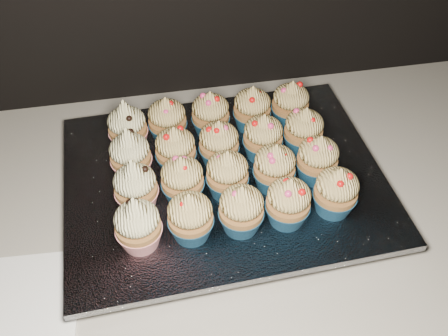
% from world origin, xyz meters
% --- Properties ---
extents(cabinet, '(2.40, 0.60, 0.86)m').
position_xyz_m(cabinet, '(0.00, 1.70, 0.43)').
color(cabinet, black).
rests_on(cabinet, ground).
extents(worktop, '(2.44, 0.64, 0.04)m').
position_xyz_m(worktop, '(0.00, 1.70, 0.88)').
color(worktop, beige).
rests_on(worktop, cabinet).
extents(napkin, '(0.16, 0.16, 0.00)m').
position_xyz_m(napkin, '(-0.38, 1.58, 0.90)').
color(napkin, white).
rests_on(napkin, worktop).
extents(baking_tray, '(0.46, 0.36, 0.02)m').
position_xyz_m(baking_tray, '(-0.08, 1.73, 0.91)').
color(baking_tray, black).
rests_on(baking_tray, worktop).
extents(foil_lining, '(0.50, 0.40, 0.01)m').
position_xyz_m(foil_lining, '(-0.08, 1.73, 0.93)').
color(foil_lining, silver).
rests_on(foil_lining, baking_tray).
extents(cupcake_0, '(0.06, 0.06, 0.10)m').
position_xyz_m(cupcake_0, '(-0.22, 1.62, 0.97)').
color(cupcake_0, red).
rests_on(cupcake_0, foil_lining).
extents(cupcake_1, '(0.06, 0.06, 0.08)m').
position_xyz_m(cupcake_1, '(-0.15, 1.63, 0.97)').
color(cupcake_1, navy).
rests_on(cupcake_1, foil_lining).
extents(cupcake_2, '(0.06, 0.06, 0.08)m').
position_xyz_m(cupcake_2, '(-0.08, 1.63, 0.97)').
color(cupcake_2, navy).
rests_on(cupcake_2, foil_lining).
extents(cupcake_3, '(0.06, 0.06, 0.08)m').
position_xyz_m(cupcake_3, '(-0.01, 1.63, 0.97)').
color(cupcake_3, navy).
rests_on(cupcake_3, foil_lining).
extents(cupcake_4, '(0.06, 0.06, 0.08)m').
position_xyz_m(cupcake_4, '(0.06, 1.63, 0.97)').
color(cupcake_4, navy).
rests_on(cupcake_4, foil_lining).
extents(cupcake_5, '(0.06, 0.06, 0.10)m').
position_xyz_m(cupcake_5, '(-0.22, 1.69, 0.97)').
color(cupcake_5, red).
rests_on(cupcake_5, foil_lining).
extents(cupcake_6, '(0.06, 0.06, 0.08)m').
position_xyz_m(cupcake_6, '(-0.15, 1.69, 0.97)').
color(cupcake_6, navy).
rests_on(cupcake_6, foil_lining).
extents(cupcake_7, '(0.06, 0.06, 0.08)m').
position_xyz_m(cupcake_7, '(-0.08, 1.69, 0.97)').
color(cupcake_7, navy).
rests_on(cupcake_7, foil_lining).
extents(cupcake_8, '(0.06, 0.06, 0.08)m').
position_xyz_m(cupcake_8, '(-0.01, 1.69, 0.97)').
color(cupcake_8, navy).
rests_on(cupcake_8, foil_lining).
extents(cupcake_9, '(0.06, 0.06, 0.08)m').
position_xyz_m(cupcake_9, '(0.06, 1.70, 0.97)').
color(cupcake_9, navy).
rests_on(cupcake_9, foil_lining).
extents(cupcake_10, '(0.06, 0.06, 0.10)m').
position_xyz_m(cupcake_10, '(-0.22, 1.76, 0.97)').
color(cupcake_10, red).
rests_on(cupcake_10, foil_lining).
extents(cupcake_11, '(0.06, 0.06, 0.08)m').
position_xyz_m(cupcake_11, '(-0.15, 1.76, 0.97)').
color(cupcake_11, navy).
rests_on(cupcake_11, foil_lining).
extents(cupcake_12, '(0.06, 0.06, 0.08)m').
position_xyz_m(cupcake_12, '(-0.08, 1.76, 0.97)').
color(cupcake_12, navy).
rests_on(cupcake_12, foil_lining).
extents(cupcake_13, '(0.06, 0.06, 0.08)m').
position_xyz_m(cupcake_13, '(-0.01, 1.76, 0.97)').
color(cupcake_13, navy).
rests_on(cupcake_13, foil_lining).
extents(cupcake_14, '(0.06, 0.06, 0.08)m').
position_xyz_m(cupcake_14, '(0.05, 1.77, 0.97)').
color(cupcake_14, navy).
rests_on(cupcake_14, foil_lining).
extents(cupcake_15, '(0.06, 0.06, 0.10)m').
position_xyz_m(cupcake_15, '(-0.22, 1.82, 0.97)').
color(cupcake_15, red).
rests_on(cupcake_15, foil_lining).
extents(cupcake_16, '(0.06, 0.06, 0.08)m').
position_xyz_m(cupcake_16, '(-0.16, 1.83, 0.97)').
color(cupcake_16, navy).
rests_on(cupcake_16, foil_lining).
extents(cupcake_17, '(0.06, 0.06, 0.08)m').
position_xyz_m(cupcake_17, '(-0.08, 1.83, 0.97)').
color(cupcake_17, navy).
rests_on(cupcake_17, foil_lining).
extents(cupcake_18, '(0.06, 0.06, 0.08)m').
position_xyz_m(cupcake_18, '(-0.01, 1.83, 0.97)').
color(cupcake_18, navy).
rests_on(cupcake_18, foil_lining).
extents(cupcake_19, '(0.06, 0.06, 0.08)m').
position_xyz_m(cupcake_19, '(0.05, 1.84, 0.97)').
color(cupcake_19, navy).
rests_on(cupcake_19, foil_lining).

